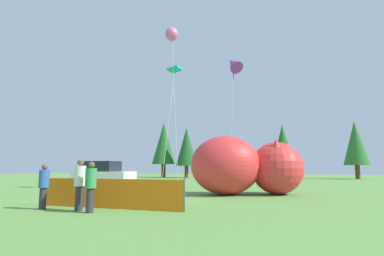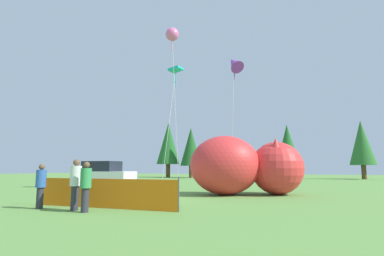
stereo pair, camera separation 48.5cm
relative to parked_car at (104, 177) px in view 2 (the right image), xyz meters
name	(u,v)px [view 2 (the right image)]	position (x,y,z in m)	size (l,w,h in m)	color
ground_plane	(138,201)	(4.53, -3.97, -0.98)	(120.00, 120.00, 0.00)	#609342
parked_car	(104,177)	(0.00, 0.00, 0.00)	(4.04, 1.98, 2.01)	white
folding_chair	(168,192)	(6.61, -5.37, -0.41)	(0.76, 0.76, 0.97)	black
inflatable_cat	(243,167)	(9.04, 0.63, 0.63)	(7.03, 4.92, 3.48)	red
safety_fence	(102,193)	(4.31, -6.69, -0.40)	(6.67, 0.38, 1.27)	orange
spectator_in_grey_shirt	(86,184)	(4.40, -7.90, 0.01)	(0.39, 0.39, 1.81)	#2D2D38
spectator_in_white_shirt	(76,182)	(3.74, -7.61, 0.06)	(0.42, 0.42, 1.91)	#2D2D38
spectator_in_yellow_shirt	(41,184)	(2.13, -7.62, -0.03)	(0.38, 0.38, 1.74)	#2D2D38
kite_teal_diamond	(176,72)	(3.78, 3.28, 7.83)	(1.07, 2.98, 9.17)	silver
kite_purple_delta	(234,64)	(8.08, 4.37, 8.40)	(1.85, 1.92, 10.23)	silver
kite_pink_octopus	(172,35)	(3.79, 2.46, 10.41)	(1.34, 1.17, 11.93)	silver
horizon_tree_east	(191,147)	(-2.42, 27.62, 3.84)	(3.29, 3.29, 7.85)	brown
horizon_tree_west	(362,143)	(21.91, 28.89, 4.00)	(3.40, 3.40, 8.11)	brown
horizon_tree_mid	(288,145)	(12.07, 26.47, 3.70)	(3.19, 3.19, 7.62)	brown
horizon_tree_northeast	(168,143)	(-6.68, 28.80, 4.57)	(3.79, 3.79, 9.04)	brown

